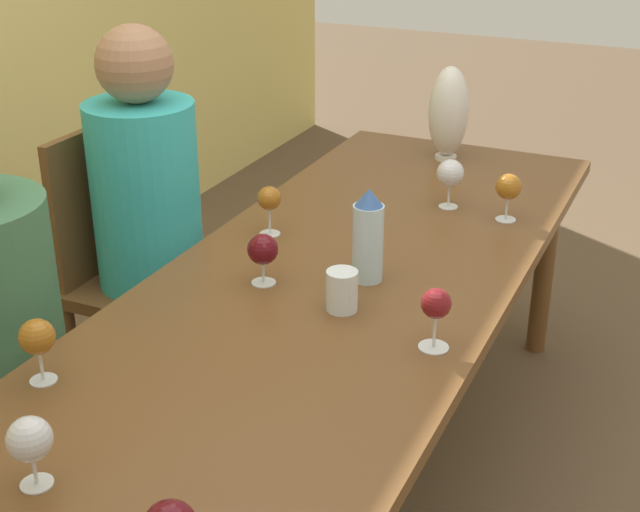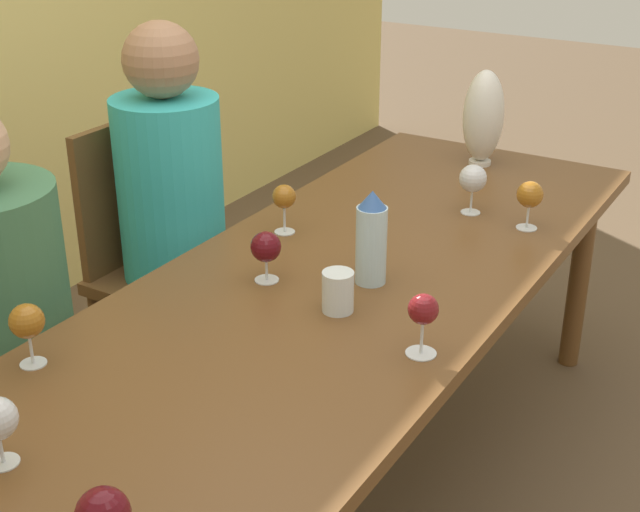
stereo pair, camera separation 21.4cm
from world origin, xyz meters
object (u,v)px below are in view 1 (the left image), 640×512
(water_bottle, at_px, (368,236))
(chair_far, at_px, (133,266))
(person_far, at_px, (151,218))
(wine_glass_4, at_px, (450,174))
(wine_glass_5, at_px, (269,200))
(wine_glass_6, at_px, (30,440))
(water_tumbler, at_px, (342,291))
(wine_glass_0, at_px, (263,250))
(wine_glass_3, at_px, (436,306))
(vase, at_px, (449,112))
(wine_glass_2, at_px, (509,188))
(wine_glass_1, at_px, (37,338))

(water_bottle, distance_m, chair_far, 0.94)
(water_bottle, relative_size, person_far, 0.19)
(wine_glass_4, height_order, chair_far, chair_far)
(wine_glass_5, relative_size, wine_glass_6, 1.06)
(water_tumbler, relative_size, wine_glass_5, 0.70)
(wine_glass_0, bearing_deg, wine_glass_3, -104.23)
(vase, bearing_deg, wine_glass_5, 163.53)
(water_tumbler, bearing_deg, vase, 5.55)
(wine_glass_2, height_order, wine_glass_4, wine_glass_4)
(wine_glass_0, bearing_deg, wine_glass_1, 161.33)
(wine_glass_2, xyz_separation_m, wine_glass_4, (0.03, 0.18, 0.01))
(wine_glass_4, xyz_separation_m, person_far, (-0.38, 0.82, -0.14))
(wine_glass_5, bearing_deg, wine_glass_6, -172.85)
(wine_glass_2, bearing_deg, vase, 35.43)
(wine_glass_4, bearing_deg, wine_glass_6, 170.67)
(vase, bearing_deg, wine_glass_6, 176.86)
(vase, height_order, wine_glass_5, vase)
(water_bottle, distance_m, wine_glass_2, 0.58)
(vase, bearing_deg, water_tumbler, -174.45)
(vase, xyz_separation_m, person_far, (-0.82, 0.67, -0.20))
(wine_glass_1, distance_m, person_far, 0.97)
(vase, distance_m, wine_glass_3, 1.30)
(wine_glass_4, relative_size, wine_glass_6, 1.12)
(chair_far, distance_m, person_far, 0.20)
(vase, bearing_deg, person_far, 140.45)
(wine_glass_6, bearing_deg, wine_glass_1, 38.73)
(wine_glass_3, bearing_deg, water_tumbler, 72.93)
(wine_glass_0, relative_size, wine_glass_3, 0.92)
(wine_glass_3, relative_size, chair_far, 0.15)
(water_bottle, relative_size, wine_glass_2, 1.73)
(vase, xyz_separation_m, wine_glass_2, (-0.46, -0.33, -0.07))
(wine_glass_4, height_order, wine_glass_5, wine_glass_4)
(water_tumbler, xyz_separation_m, wine_glass_1, (-0.54, 0.43, 0.05))
(wine_glass_2, relative_size, wine_glass_5, 1.00)
(wine_glass_2, bearing_deg, chair_far, 108.09)
(vase, relative_size, wine_glass_6, 2.43)
(water_tumbler, height_order, wine_glass_3, wine_glass_3)
(wine_glass_3, distance_m, wine_glass_4, 0.84)
(water_tumbler, distance_m, wine_glass_6, 0.83)
(wine_glass_3, relative_size, wine_glass_4, 0.95)
(water_tumbler, bearing_deg, person_far, 65.82)
(wine_glass_0, xyz_separation_m, wine_glass_2, (0.66, -0.45, 0.01))
(wine_glass_2, height_order, wine_glass_3, wine_glass_3)
(wine_glass_4, bearing_deg, water_bottle, 176.18)
(wine_glass_4, distance_m, person_far, 0.91)
(vase, bearing_deg, water_bottle, -173.86)
(vase, xyz_separation_m, wine_glass_5, (-0.84, 0.25, -0.06))
(wine_glass_0, relative_size, wine_glass_5, 0.93)
(wine_glass_2, bearing_deg, wine_glass_5, 123.52)
(wine_glass_0, height_order, chair_far, chair_far)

